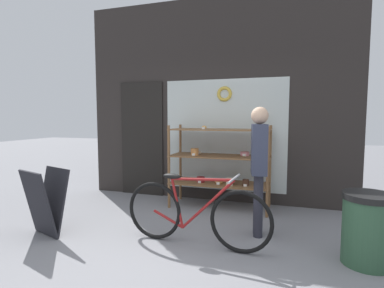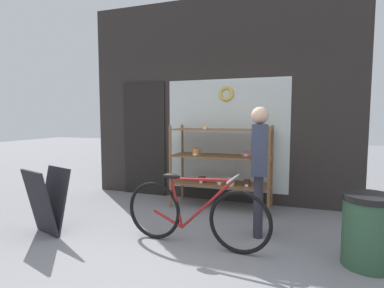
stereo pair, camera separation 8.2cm
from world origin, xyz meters
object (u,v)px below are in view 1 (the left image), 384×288
Objects in this scene: sandwich_board at (46,202)px; trash_bin at (367,226)px; bicycle at (195,214)px; pedestrian at (259,161)px; display_case at (219,159)px.

sandwich_board is 1.14× the size of trash_bin.
bicycle is 2.42× the size of trash_bin.
pedestrian is at bearing 42.63° from bicycle.
display_case is at bearing 142.03° from trash_bin.
sandwich_board is (-1.78, -1.78, -0.37)m from display_case.
pedestrian reaches higher than sandwich_board.
sandwich_board reaches higher than bicycle.
pedestrian reaches higher than trash_bin.
bicycle is 1.86m from sandwich_board.
display_case is 1.22m from pedestrian.
trash_bin is at bearing 24.10° from sandwich_board.
display_case is 1.93× the size of sandwich_board.
sandwich_board is at bearing -135.09° from display_case.
display_case is 1.56m from bicycle.
display_case reaches higher than sandwich_board.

